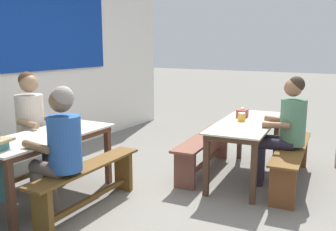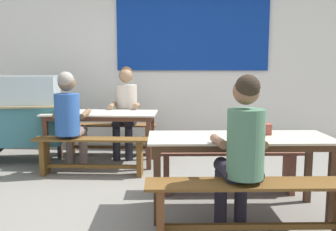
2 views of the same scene
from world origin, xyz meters
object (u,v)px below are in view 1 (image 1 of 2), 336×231
object	(u,v)px
condiment_jar	(242,117)
person_center_facing	(34,121)
bench_far_back	(14,165)
tissue_box	(242,113)
dining_table_far	(47,142)
person_left_back_turned	(60,145)
person_near_front	(285,125)
bench_far_front	(88,181)
bench_near_back	(204,148)
bench_near_front	(291,159)
dining_table_near	(246,128)

from	to	relation	value
condiment_jar	person_center_facing	bearing A→B (deg)	125.44
bench_far_back	tissue_box	world-z (taller)	tissue_box
dining_table_far	person_left_back_turned	xyz separation A→B (m)	(-0.27, -0.49, 0.10)
tissue_box	person_near_front	bearing A→B (deg)	-113.31
bench_far_back	bench_far_front	bearing A→B (deg)	-88.24
bench_near_back	condiment_jar	world-z (taller)	condiment_jar
bench_near_front	tissue_box	xyz separation A→B (m)	(0.17, 0.68, 0.47)
bench_near_back	person_near_front	size ratio (longest dim) A/B	1.22
person_left_back_turned	condiment_jar	bearing A→B (deg)	-28.13
bench_far_back	person_near_front	xyz separation A→B (m)	(1.68, -2.63, 0.44)
dining_table_far	dining_table_near	distance (m)	2.34
dining_table_far	person_near_front	size ratio (longest dim) A/B	1.19
bench_far_back	tissue_box	size ratio (longest dim) A/B	9.53
dining_table_far	bench_far_back	distance (m)	0.64
dining_table_near	bench_near_back	world-z (taller)	dining_table_near
condiment_jar	tissue_box	bearing A→B (deg)	17.36
dining_table_far	person_center_facing	bearing A→B (deg)	62.34
person_left_back_turned	condiment_jar	world-z (taller)	person_left_back_turned
dining_table_near	person_left_back_turned	size ratio (longest dim) A/B	1.33
person_center_facing	condiment_jar	distance (m)	2.49
bench_far_back	person_left_back_turned	distance (m)	1.15
person_near_front	person_left_back_turned	world-z (taller)	person_near_front
bench_far_front	dining_table_far	bearing A→B (deg)	91.76
dining_table_far	bench_far_front	size ratio (longest dim) A/B	1.07
tissue_box	person_center_facing	bearing A→B (deg)	130.56
dining_table_near	bench_near_back	distance (m)	0.64
dining_table_near	bench_far_back	xyz separation A→B (m)	(-1.72, 2.15, -0.34)
person_center_facing	person_left_back_turned	world-z (taller)	person_center_facing
person_center_facing	tissue_box	size ratio (longest dim) A/B	8.91
person_near_front	person_left_back_turned	distance (m)	2.51
person_center_facing	bench_far_back	bearing A→B (deg)	167.53
dining_table_far	bench_near_front	bearing A→B (deg)	-50.78
bench_far_back	tissue_box	xyz separation A→B (m)	(1.95, -2.02, 0.47)
person_left_back_turned	tissue_box	xyz separation A→B (m)	(2.20, -0.98, 0.03)
bench_far_back	bench_near_front	distance (m)	3.23
person_center_facing	person_near_front	size ratio (longest dim) A/B	1.03
dining_table_far	bench_far_front	bearing A→B (deg)	-88.24
person_near_front	person_left_back_turned	size ratio (longest dim) A/B	1.01
bench_far_back	bench_far_front	size ratio (longest dim) A/B	0.99
bench_far_front	bench_far_back	bearing A→B (deg)	91.76
bench_near_back	person_center_facing	world-z (taller)	person_center_facing
bench_near_back	person_center_facing	distance (m)	2.13
dining_table_near	tissue_box	bearing A→B (deg)	31.09
tissue_box	dining_table_near	bearing A→B (deg)	-148.91
person_near_front	bench_near_front	bearing A→B (deg)	-38.82
condiment_jar	bench_far_back	bearing A→B (deg)	129.39
dining_table_far	tissue_box	xyz separation A→B (m)	(1.93, -1.47, 0.13)
bench_near_back	person_near_front	bearing A→B (deg)	-89.16
bench_near_back	person_near_front	distance (m)	1.10
person_left_back_turned	condiment_jar	size ratio (longest dim) A/B	12.41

